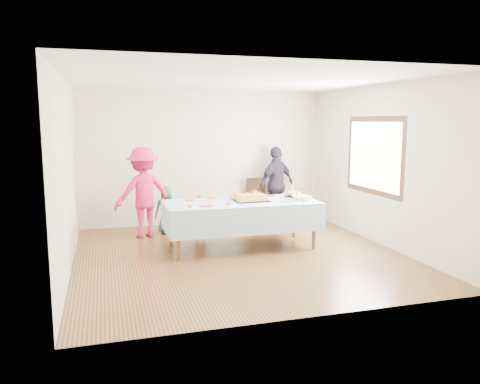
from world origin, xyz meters
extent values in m
plane|color=#432613|center=(0.00, 0.00, 0.00)|extent=(5.00, 5.00, 0.00)
cube|color=beige|center=(0.00, 2.50, 1.35)|extent=(5.00, 0.04, 2.70)
cube|color=beige|center=(0.00, -2.50, 1.35)|extent=(5.00, 0.04, 2.70)
cube|color=beige|center=(-2.50, 0.00, 1.35)|extent=(0.04, 5.00, 2.70)
cube|color=beige|center=(2.50, 0.00, 1.35)|extent=(0.04, 5.00, 2.70)
cube|color=white|center=(0.00, 0.00, 2.70)|extent=(5.00, 5.00, 0.04)
cube|color=#472B16|center=(2.47, 0.20, 1.50)|extent=(0.03, 1.75, 1.35)
cylinder|color=brown|center=(-0.97, -0.02, 0.36)|extent=(0.06, 0.06, 0.73)
cylinder|color=brown|center=(1.27, -0.02, 0.36)|extent=(0.06, 0.06, 0.73)
cylinder|color=brown|center=(-0.97, 0.82, 0.36)|extent=(0.06, 0.06, 0.73)
cylinder|color=brown|center=(1.27, 0.82, 0.36)|extent=(0.06, 0.06, 0.73)
cube|color=brown|center=(0.15, 0.40, 0.75)|extent=(2.40, 1.00, 0.04)
cube|color=white|center=(0.15, 0.40, 0.78)|extent=(2.50, 1.10, 0.01)
cube|color=black|center=(0.32, 0.41, 0.79)|extent=(0.56, 0.43, 0.02)
cube|color=#DCC253|center=(0.32, 0.41, 0.83)|extent=(0.48, 0.36, 0.07)
cube|color=#B36A29|center=(0.32, 0.41, 0.87)|extent=(0.48, 0.36, 0.01)
cylinder|color=black|center=(1.16, 0.59, 0.79)|extent=(0.33, 0.33, 0.02)
sphere|color=tan|center=(1.25, 0.59, 0.84)|extent=(0.08, 0.08, 0.08)
sphere|color=tan|center=(1.21, 0.67, 0.84)|extent=(0.08, 0.08, 0.08)
sphere|color=tan|center=(1.12, 0.67, 0.84)|extent=(0.08, 0.08, 0.08)
sphere|color=tan|center=(1.08, 0.59, 0.84)|extent=(0.08, 0.08, 0.08)
sphere|color=tan|center=(1.12, 0.51, 0.84)|extent=(0.08, 0.08, 0.08)
sphere|color=tan|center=(1.21, 0.51, 0.84)|extent=(0.08, 0.08, 0.08)
sphere|color=tan|center=(1.16, 0.59, 0.84)|extent=(0.08, 0.08, 0.08)
imported|color=silver|center=(1.16, 0.22, 0.82)|extent=(0.33, 0.33, 0.08)
cone|color=silver|center=(1.24, 0.84, 0.87)|extent=(0.10, 0.10, 0.18)
cylinder|color=red|center=(-0.63, 0.74, 0.79)|extent=(0.18, 0.18, 0.01)
cylinder|color=red|center=(-0.25, 0.81, 0.79)|extent=(0.17, 0.17, 0.01)
cylinder|color=red|center=(0.12, 0.78, 0.79)|extent=(0.20, 0.20, 0.01)
cylinder|color=red|center=(0.80, 0.80, 0.79)|extent=(0.18, 0.18, 0.01)
cylinder|color=red|center=(-0.48, 0.13, 0.79)|extent=(0.20, 0.20, 0.01)
cylinder|color=white|center=(-0.77, 0.02, 0.79)|extent=(0.24, 0.24, 0.01)
cylinder|color=white|center=(-0.16, 0.04, 0.79)|extent=(0.24, 0.24, 0.01)
cylinder|color=white|center=(0.97, 0.08, 0.79)|extent=(0.20, 0.20, 0.01)
cylinder|color=black|center=(0.82, 2.01, 0.20)|extent=(0.03, 0.03, 0.41)
cylinder|color=black|center=(1.16, 1.97, 0.20)|extent=(0.03, 0.03, 0.41)
cylinder|color=black|center=(0.87, 2.35, 0.20)|extent=(0.03, 0.03, 0.41)
cylinder|color=black|center=(1.20, 2.30, 0.20)|extent=(0.03, 0.03, 0.41)
cube|color=black|center=(1.01, 2.16, 0.42)|extent=(0.45, 0.45, 0.05)
cube|color=black|center=(1.04, 2.33, 0.68)|extent=(0.40, 0.09, 0.47)
imported|color=red|center=(-0.36, 1.37, 0.38)|extent=(0.29, 0.20, 0.77)
imported|color=#236A34|center=(-0.90, 1.74, 0.45)|extent=(0.45, 0.30, 0.90)
imported|color=tan|center=(0.69, 1.45, 0.40)|extent=(0.45, 0.39, 0.80)
imported|color=#C8194A|center=(-1.33, 1.60, 0.82)|extent=(1.17, 0.84, 1.64)
imported|color=#2F2837|center=(1.45, 2.20, 0.78)|extent=(1.00, 0.73, 1.57)
camera|label=1|loc=(-1.99, -6.87, 2.09)|focal=35.00mm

